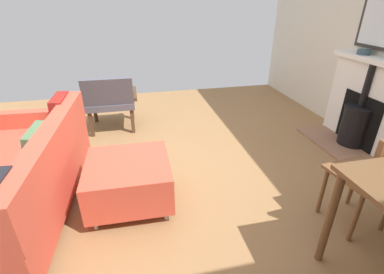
{
  "coord_description": "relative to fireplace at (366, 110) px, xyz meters",
  "views": [
    {
      "loc": [
        0.1,
        2.4,
        1.61
      ],
      "look_at": [
        -0.33,
        0.47,
        0.6
      ],
      "focal_mm": 26.0,
      "sensor_mm": 36.0,
      "label": 1
    }
  ],
  "objects": [
    {
      "name": "ground_plane",
      "position": [
        2.48,
        0.05,
        -0.45
      ],
      "size": [
        5.35,
        5.3,
        0.01
      ],
      "primitive_type": "cube",
      "color": "olive"
    },
    {
      "name": "fireplace",
      "position": [
        0.0,
        0.0,
        0.0
      ],
      "size": [
        0.61,
        1.18,
        1.02
      ],
      "color": "#93664C",
      "rests_on": "ground"
    },
    {
      "name": "mantel_bowl_near",
      "position": [
        -0.01,
        -0.26,
        0.6
      ],
      "size": [
        0.14,
        0.14,
        0.06
      ],
      "color": "#334C56",
      "rests_on": "fireplace"
    },
    {
      "name": "sofa",
      "position": [
        3.51,
        0.39,
        -0.11
      ],
      "size": [
        0.95,
        1.84,
        0.76
      ],
      "color": "#B2B2B7",
      "rests_on": "ground"
    },
    {
      "name": "ottoman",
      "position": [
        2.68,
        0.48,
        -0.2
      ],
      "size": [
        0.69,
        0.67,
        0.41
      ],
      "color": "#B2B2B7",
      "rests_on": "ground"
    },
    {
      "name": "armchair_accent",
      "position": [
        2.86,
        -1.09,
        -0.01
      ],
      "size": [
        0.69,
        0.61,
        0.76
      ],
      "color": "#4C3321",
      "rests_on": "ground"
    },
    {
      "name": "dining_chair_near_fireplace",
      "position": [
        0.99,
        1.16,
        0.05
      ],
      "size": [
        0.44,
        0.44,
        0.84
      ],
      "color": "brown",
      "rests_on": "ground"
    }
  ]
}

